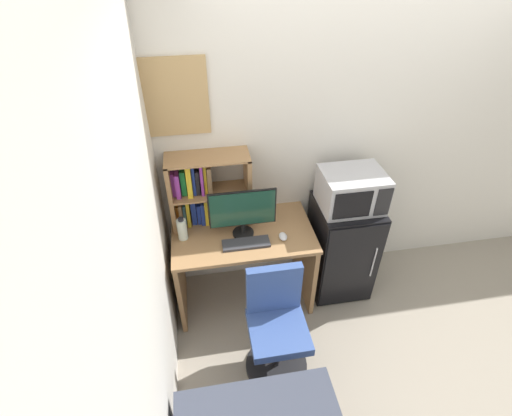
# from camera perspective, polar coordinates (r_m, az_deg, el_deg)

# --- Properties ---
(wall_back) EXTENTS (6.40, 0.04, 2.60)m
(wall_back) POSITION_cam_1_polar(r_m,az_deg,el_deg) (3.38, 21.37, 9.92)
(wall_back) COLOR silver
(wall_back) RESTS_ON ground_plane
(wall_left) EXTENTS (0.04, 4.40, 2.60)m
(wall_left) POSITION_cam_1_polar(r_m,az_deg,el_deg) (1.74, -18.01, -19.77)
(wall_left) COLOR silver
(wall_left) RESTS_ON ground_plane
(desk) EXTENTS (1.11, 0.65, 0.77)m
(desk) POSITION_cam_1_polar(r_m,az_deg,el_deg) (3.14, -1.91, -7.07)
(desk) COLOR #997047
(desk) RESTS_ON ground_plane
(hutch_bookshelf) EXTENTS (0.62, 0.26, 0.59)m
(hutch_bookshelf) POSITION_cam_1_polar(r_m,az_deg,el_deg) (2.95, -8.45, 2.72)
(hutch_bookshelf) COLOR #997047
(hutch_bookshelf) RESTS_ON desk
(monitor) EXTENTS (0.51, 0.17, 0.40)m
(monitor) POSITION_cam_1_polar(r_m,az_deg,el_deg) (2.82, -2.04, -0.43)
(monitor) COLOR black
(monitor) RESTS_ON desk
(keyboard) EXTENTS (0.36, 0.12, 0.02)m
(keyboard) POSITION_cam_1_polar(r_m,az_deg,el_deg) (2.86, -1.52, -5.38)
(keyboard) COLOR #333338
(keyboard) RESTS_ON desk
(computer_mouse) EXTENTS (0.06, 0.10, 0.03)m
(computer_mouse) POSITION_cam_1_polar(r_m,az_deg,el_deg) (2.91, 4.11, -4.31)
(computer_mouse) COLOR silver
(computer_mouse) RESTS_ON desk
(water_bottle) EXTENTS (0.07, 0.07, 0.20)m
(water_bottle) POSITION_cam_1_polar(r_m,az_deg,el_deg) (2.91, -11.11, -3.14)
(water_bottle) COLOR silver
(water_bottle) RESTS_ON desk
(mini_fridge) EXTENTS (0.50, 0.53, 0.90)m
(mini_fridge) POSITION_cam_1_polar(r_m,az_deg,el_deg) (3.39, 12.77, -5.76)
(mini_fridge) COLOR black
(mini_fridge) RESTS_ON ground_plane
(microwave) EXTENTS (0.48, 0.39, 0.30)m
(microwave) POSITION_cam_1_polar(r_m,az_deg,el_deg) (3.02, 14.28, 2.67)
(microwave) COLOR #ADADB2
(microwave) RESTS_ON mini_fridge
(desk_chair) EXTENTS (0.46, 0.46, 0.89)m
(desk_chair) POSITION_cam_1_polar(r_m,az_deg,el_deg) (2.83, 3.09, -17.84)
(desk_chair) COLOR black
(desk_chair) RESTS_ON ground_plane
(wall_corkboard) EXTENTS (0.60, 0.02, 0.54)m
(wall_corkboard) POSITION_cam_1_polar(r_m,az_deg,el_deg) (2.72, -13.72, 15.81)
(wall_corkboard) COLOR tan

